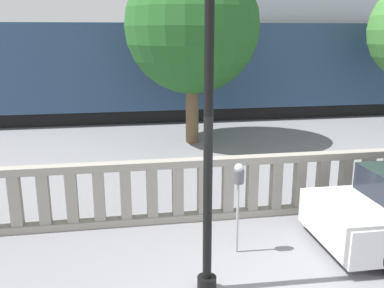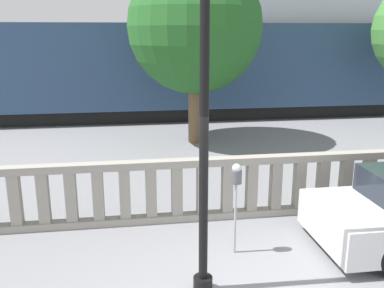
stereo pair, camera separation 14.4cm
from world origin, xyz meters
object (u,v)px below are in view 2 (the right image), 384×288
Objects in this scene: lamppost at (205,17)px; train_near at (242,68)px; tree_left at (195,27)px; parking_meter at (236,182)px.

train_near is at bearing 72.87° from lamppost.
tree_left is at bearing -121.36° from train_near.
train_near is at bearing 58.64° from tree_left.
lamppost reaches higher than train_near.
tree_left is (-2.75, -4.51, 1.67)m from train_near.
lamppost is 0.20× the size of train_near.
train_near reaches higher than parking_meter.
lamppost is 0.99× the size of tree_left.
tree_left is at bearing 81.82° from lamppost.
parking_meter is at bearing -93.83° from tree_left.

